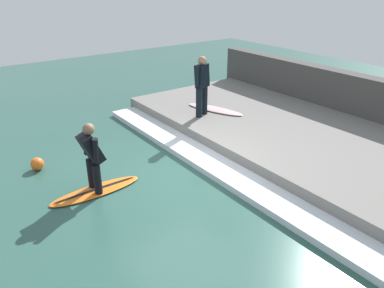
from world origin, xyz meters
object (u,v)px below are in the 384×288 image
at_px(surfboard_waiting_near, 215,109).
at_px(marker_buoy, 37,164).
at_px(surfer_waiting_near, 202,83).
at_px(surfboard_riding, 96,191).
at_px(surfer_riding, 92,154).

bearing_deg(surfboard_waiting_near, marker_buoy, 179.35).
relative_size(surfer_waiting_near, marker_buoy, 5.71).
xyz_separation_m(surfer_waiting_near, surfboard_waiting_near, (0.58, 0.11, -0.92)).
bearing_deg(surfboard_riding, marker_buoy, 112.05).
distance_m(surfer_riding, marker_buoy, 1.97).
relative_size(surfboard_waiting_near, marker_buoy, 6.44).
height_order(surfer_waiting_near, marker_buoy, surfer_waiting_near).
height_order(surfer_riding, marker_buoy, surfer_riding).
xyz_separation_m(surfer_riding, surfboard_waiting_near, (4.50, 1.64, -0.45)).
bearing_deg(surfer_riding, surfboard_waiting_near, 20.04).
bearing_deg(surfer_waiting_near, surfboard_riding, -158.67).
bearing_deg(surfer_waiting_near, surfboard_waiting_near, 10.87).
relative_size(surfer_riding, marker_buoy, 4.91).
height_order(surfboard_riding, surfboard_waiting_near, surfboard_waiting_near).
distance_m(surfer_waiting_near, marker_buoy, 4.76).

